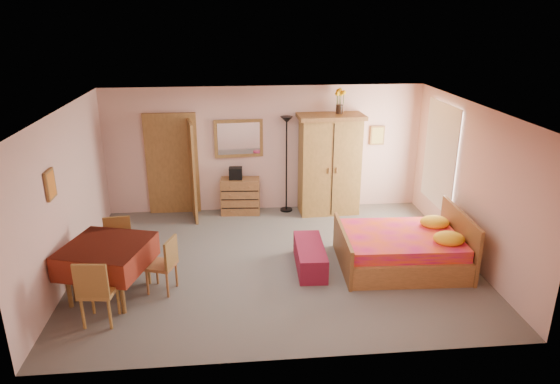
{
  "coord_description": "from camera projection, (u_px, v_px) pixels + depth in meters",
  "views": [
    {
      "loc": [
        -0.65,
        -7.47,
        3.97
      ],
      "look_at": [
        0.1,
        0.3,
        1.15
      ],
      "focal_mm": 32.0,
      "sensor_mm": 36.0,
      "label": 1
    }
  ],
  "objects": [
    {
      "name": "wall_front",
      "position": [
        295.0,
        264.0,
        5.62
      ],
      "size": [
        6.5,
        0.1,
        2.6
      ],
      "primitive_type": "cube",
      "color": "beige",
      "rests_on": "floor"
    },
    {
      "name": "wall_left",
      "position": [
        65.0,
        196.0,
        7.67
      ],
      "size": [
        0.1,
        5.0,
        2.6
      ],
      "primitive_type": "cube",
      "color": "beige",
      "rests_on": "floor"
    },
    {
      "name": "chair_west",
      "position": [
        60.0,
        265.0,
        7.24
      ],
      "size": [
        0.52,
        0.52,
        1.02
      ],
      "primitive_type": "cube",
      "rotation": [
        0.0,
        0.0,
        -1.44
      ],
      "color": "#AD733A",
      "rests_on": "floor"
    },
    {
      "name": "floor_lamp",
      "position": [
        286.0,
        165.0,
        10.26
      ],
      "size": [
        0.28,
        0.28,
        2.01
      ],
      "primitive_type": "cube",
      "rotation": [
        0.0,
        0.0,
        0.11
      ],
      "color": "black",
      "rests_on": "floor"
    },
    {
      "name": "doorway",
      "position": [
        173.0,
        165.0,
        10.19
      ],
      "size": [
        1.06,
        0.12,
        2.15
      ],
      "primitive_type": "cube",
      "color": "#9E6B35",
      "rests_on": "floor"
    },
    {
      "name": "picture_left",
      "position": [
        50.0,
        184.0,
        6.97
      ],
      "size": [
        0.04,
        0.32,
        0.42
      ],
      "primitive_type": "cube",
      "color": "orange",
      "rests_on": "wall_left"
    },
    {
      "name": "picture_back",
      "position": [
        377.0,
        135.0,
        10.4
      ],
      "size": [
        0.3,
        0.04,
        0.4
      ],
      "primitive_type": "cube",
      "color": "#D8BF59",
      "rests_on": "wall_back"
    },
    {
      "name": "bed",
      "position": [
        401.0,
        240.0,
        8.15
      ],
      "size": [
        2.08,
        1.67,
        0.93
      ],
      "primitive_type": "cube",
      "rotation": [
        0.0,
        0.0,
        -0.04
      ],
      "color": "#D21466",
      "rests_on": "floor"
    },
    {
      "name": "window",
      "position": [
        441.0,
        155.0,
        9.32
      ],
      "size": [
        0.08,
        1.4,
        1.95
      ],
      "primitive_type": "cube",
      "color": "white",
      "rests_on": "wall_right"
    },
    {
      "name": "chest_of_drawers",
      "position": [
        240.0,
        196.0,
        10.35
      ],
      "size": [
        0.82,
        0.45,
        0.75
      ],
      "primitive_type": "cube",
      "rotation": [
        0.0,
        0.0,
        -0.07
      ],
      "color": "#915B31",
      "rests_on": "floor"
    },
    {
      "name": "sunflower_vase",
      "position": [
        340.0,
        101.0,
        9.86
      ],
      "size": [
        0.2,
        0.2,
        0.5
      ],
      "primitive_type": "cube",
      "rotation": [
        0.0,
        0.0,
        -0.02
      ],
      "color": "yellow",
      "rests_on": "wardrobe"
    },
    {
      "name": "ceiling",
      "position": [
        275.0,
        109.0,
        7.52
      ],
      "size": [
        6.5,
        6.5,
        0.0
      ],
      "primitive_type": "plane",
      "rotation": [
        3.14,
        0.0,
        0.0
      ],
      "color": "brown",
      "rests_on": "wall_back"
    },
    {
      "name": "chair_east",
      "position": [
        161.0,
        265.0,
        7.41
      ],
      "size": [
        0.5,
        0.5,
        0.87
      ],
      "primitive_type": "cube",
      "rotation": [
        0.0,
        0.0,
        1.25
      ],
      "color": "#A46537",
      "rests_on": "floor"
    },
    {
      "name": "wall_back",
      "position": [
        265.0,
        149.0,
        10.3
      ],
      "size": [
        6.5,
        0.1,
        2.6
      ],
      "primitive_type": "cube",
      "color": "beige",
      "rests_on": "floor"
    },
    {
      "name": "bench",
      "position": [
        310.0,
        256.0,
        8.17
      ],
      "size": [
        0.49,
        1.21,
        0.4
      ],
      "primitive_type": "cube",
      "rotation": [
        0.0,
        0.0,
        -0.04
      ],
      "color": "maroon",
      "rests_on": "floor"
    },
    {
      "name": "chair_south",
      "position": [
        99.0,
        290.0,
        6.65
      ],
      "size": [
        0.48,
        0.48,
        0.97
      ],
      "primitive_type": "cube",
      "rotation": [
        0.0,
        0.0,
        -0.1
      ],
      "color": "#AF7D3B",
      "rests_on": "floor"
    },
    {
      "name": "wardrobe",
      "position": [
        329.0,
        165.0,
        10.2
      ],
      "size": [
        1.34,
        0.73,
        2.07
      ],
      "primitive_type": "cube",
      "rotation": [
        0.0,
        0.0,
        0.04
      ],
      "color": "olive",
      "rests_on": "floor"
    },
    {
      "name": "wall_right",
      "position": [
        471.0,
        183.0,
        8.25
      ],
      "size": [
        0.1,
        5.0,
        2.6
      ],
      "primitive_type": "cube",
      "color": "beige",
      "rests_on": "floor"
    },
    {
      "name": "stereo",
      "position": [
        236.0,
        173.0,
        10.18
      ],
      "size": [
        0.28,
        0.21,
        0.25
      ],
      "primitive_type": "cube",
      "rotation": [
        0.0,
        0.0,
        -0.07
      ],
      "color": "black",
      "rests_on": "chest_of_drawers"
    },
    {
      "name": "chair_north",
      "position": [
        118.0,
        248.0,
        7.87
      ],
      "size": [
        0.47,
        0.47,
        0.92
      ],
      "primitive_type": "cube",
      "rotation": [
        0.0,
        0.0,
        3.27
      ],
      "color": "brown",
      "rests_on": "floor"
    },
    {
      "name": "wall_mirror",
      "position": [
        239.0,
        138.0,
        10.15
      ],
      "size": [
        0.99,
        0.11,
        0.78
      ],
      "primitive_type": "cube",
      "rotation": [
        0.0,
        0.0,
        0.06
      ],
      "color": "white",
      "rests_on": "wall_back"
    },
    {
      "name": "floor",
      "position": [
        276.0,
        262.0,
        8.4
      ],
      "size": [
        6.5,
        6.5,
        0.0
      ],
      "primitive_type": "plane",
      "color": "#645F58",
      "rests_on": "ground"
    },
    {
      "name": "dining_table",
      "position": [
        109.0,
        270.0,
        7.3
      ],
      "size": [
        1.4,
        1.4,
        0.83
      ],
      "primitive_type": "cube",
      "rotation": [
        0.0,
        0.0,
        -0.28
      ],
      "color": "maroon",
      "rests_on": "floor"
    }
  ]
}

